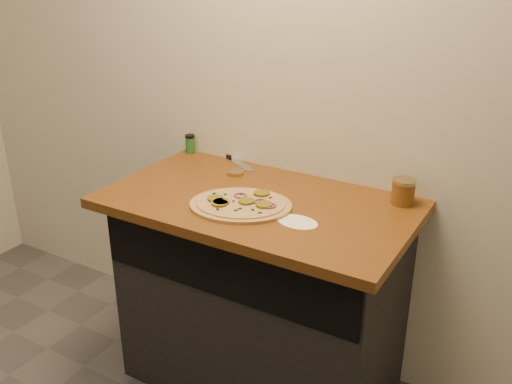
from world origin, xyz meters
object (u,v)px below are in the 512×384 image
Objects in this scene: salsa_jar at (403,191)px; spice_shaker at (190,144)px; chefs_knife at (232,158)px; pizza at (241,204)px.

spice_shaker is (-1.04, 0.06, -0.01)m from salsa_jar.
spice_shaker reaches higher than chefs_knife.
pizza is 4.99× the size of salsa_jar.
salsa_jar reaches higher than chefs_knife.
pizza is 1.72× the size of chefs_knife.
pizza is 0.66m from spice_shaker.
pizza reaches higher than chefs_knife.
salsa_jar is at bearing 33.04° from pizza.
salsa_jar is (0.82, -0.08, 0.04)m from chefs_knife.
chefs_knife is 3.22× the size of spice_shaker.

